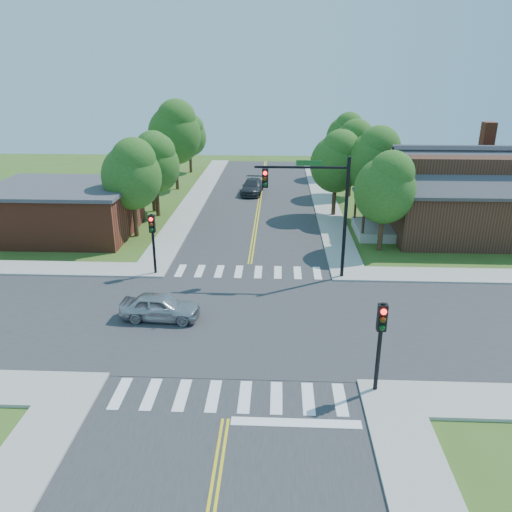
{
  "coord_description": "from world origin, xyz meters",
  "views": [
    {
      "loc": [
        1.75,
        -21.98,
        11.72
      ],
      "look_at": [
        0.6,
        3.25,
        2.2
      ],
      "focal_mm": 35.0,
      "sensor_mm": 36.0,
      "label": 1
    }
  ],
  "objects_px": {
    "signal_pole_se": "(381,331)",
    "car_silver": "(160,307)",
    "signal_mast_ne": "(317,198)",
    "car_dgrey": "(252,187)",
    "signal_pole_nw": "(153,233)",
    "house_ne": "(462,192)"
  },
  "relations": [
    {
      "from": "car_silver",
      "to": "signal_mast_ne",
      "type": "bearing_deg",
      "value": -50.93
    },
    {
      "from": "signal_pole_se",
      "to": "car_silver",
      "type": "distance_m",
      "value": 11.25
    },
    {
      "from": "signal_mast_ne",
      "to": "car_silver",
      "type": "bearing_deg",
      "value": -144.27
    },
    {
      "from": "signal_mast_ne",
      "to": "car_silver",
      "type": "relative_size",
      "value": 1.8
    },
    {
      "from": "signal_pole_nw",
      "to": "house_ne",
      "type": "bearing_deg",
      "value": 22.69
    },
    {
      "from": "signal_mast_ne",
      "to": "house_ne",
      "type": "xyz_separation_m",
      "value": [
        11.19,
        8.65,
        -1.52
      ]
    },
    {
      "from": "house_ne",
      "to": "car_silver",
      "type": "bearing_deg",
      "value": -143.11
    },
    {
      "from": "car_silver",
      "to": "car_dgrey",
      "type": "xyz_separation_m",
      "value": [
        3.15,
        26.7,
        0.03
      ]
    },
    {
      "from": "house_ne",
      "to": "car_dgrey",
      "type": "bearing_deg",
      "value": 142.21
    },
    {
      "from": "car_silver",
      "to": "house_ne",
      "type": "bearing_deg",
      "value": -49.78
    },
    {
      "from": "house_ne",
      "to": "car_silver",
      "type": "xyz_separation_m",
      "value": [
        -19.1,
        -14.33,
        -2.66
      ]
    },
    {
      "from": "signal_pole_se",
      "to": "house_ne",
      "type": "distance_m",
      "value": 22.03
    },
    {
      "from": "car_silver",
      "to": "car_dgrey",
      "type": "relative_size",
      "value": 0.81
    },
    {
      "from": "signal_mast_ne",
      "to": "signal_pole_se",
      "type": "bearing_deg",
      "value": -81.44
    },
    {
      "from": "signal_pole_se",
      "to": "car_silver",
      "type": "xyz_separation_m",
      "value": [
        -9.59,
        5.53,
        -1.99
      ]
    },
    {
      "from": "car_dgrey",
      "to": "house_ne",
      "type": "bearing_deg",
      "value": -34.29
    },
    {
      "from": "signal_pole_se",
      "to": "car_dgrey",
      "type": "relative_size",
      "value": 0.77
    },
    {
      "from": "signal_pole_se",
      "to": "car_dgrey",
      "type": "height_order",
      "value": "signal_pole_se"
    },
    {
      "from": "signal_mast_ne",
      "to": "car_dgrey",
      "type": "bearing_deg",
      "value": 102.75
    },
    {
      "from": "signal_pole_se",
      "to": "house_ne",
      "type": "bearing_deg",
      "value": 64.42
    },
    {
      "from": "signal_pole_nw",
      "to": "car_dgrey",
      "type": "relative_size",
      "value": 0.77
    },
    {
      "from": "signal_mast_ne",
      "to": "signal_pole_se",
      "type": "relative_size",
      "value": 1.89
    }
  ]
}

